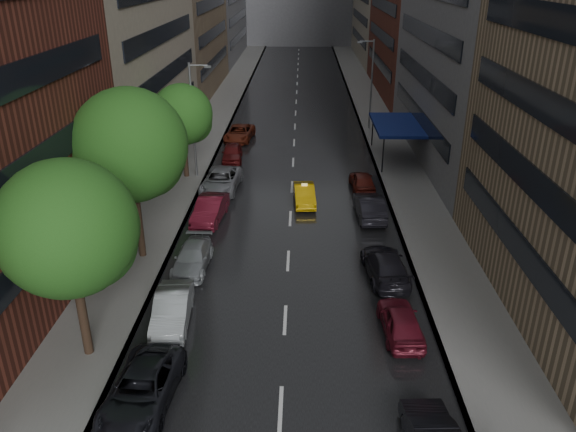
# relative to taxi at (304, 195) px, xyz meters

# --- Properties ---
(road) EXTENTS (14.00, 140.00, 0.01)m
(road) POSITION_rel_taxi_xyz_m (-0.96, 25.26, -0.67)
(road) COLOR black
(road) RESTS_ON ground
(sidewalk_left) EXTENTS (4.00, 140.00, 0.15)m
(sidewalk_left) POSITION_rel_taxi_xyz_m (-9.96, 25.26, -0.60)
(sidewalk_left) COLOR gray
(sidewalk_left) RESTS_ON ground
(sidewalk_right) EXTENTS (4.00, 140.00, 0.15)m
(sidewalk_right) POSITION_rel_taxi_xyz_m (8.04, 25.26, -0.60)
(sidewalk_right) COLOR gray
(sidewalk_right) RESTS_ON ground
(tree_near) EXTENTS (5.68, 5.68, 9.05)m
(tree_near) POSITION_rel_taxi_xyz_m (-9.56, -17.63, 5.51)
(tree_near) COLOR #382619
(tree_near) RESTS_ON ground
(tree_mid) EXTENTS (6.29, 6.29, 10.03)m
(tree_mid) POSITION_rel_taxi_xyz_m (-9.56, -8.51, 6.19)
(tree_mid) COLOR #382619
(tree_mid) RESTS_ON ground
(tree_far) EXTENTS (4.78, 4.78, 7.61)m
(tree_far) POSITION_rel_taxi_xyz_m (-9.56, 5.15, 4.52)
(tree_far) COLOR #382619
(tree_far) RESTS_ON ground
(taxi) EXTENTS (1.72, 4.22, 1.36)m
(taxi) POSITION_rel_taxi_xyz_m (0.00, 0.00, 0.00)
(taxi) COLOR #DAA40B
(taxi) RESTS_ON ground
(parked_cars_left) EXTENTS (2.98, 42.00, 1.58)m
(parked_cars_left) POSITION_rel_taxi_xyz_m (-6.36, -2.24, 0.06)
(parked_cars_left) COLOR black
(parked_cars_left) RESTS_ON ground
(parked_cars_right) EXTENTS (2.50, 30.35, 1.59)m
(parked_cars_right) POSITION_rel_taxi_xyz_m (4.44, -9.62, 0.07)
(parked_cars_right) COLOR black
(parked_cars_right) RESTS_ON ground
(street_lamp_left) EXTENTS (1.74, 0.22, 9.00)m
(street_lamp_left) POSITION_rel_taxi_xyz_m (-8.68, 5.26, 4.21)
(street_lamp_left) COLOR gray
(street_lamp_left) RESTS_ON sidewalk_left
(street_lamp_right) EXTENTS (1.74, 0.22, 9.00)m
(street_lamp_right) POSITION_rel_taxi_xyz_m (6.76, 20.26, 4.21)
(street_lamp_right) COLOR gray
(street_lamp_right) RESTS_ON sidewalk_right
(awning) EXTENTS (4.00, 8.00, 3.12)m
(awning) POSITION_rel_taxi_xyz_m (8.02, 10.26, 2.45)
(awning) COLOR navy
(awning) RESTS_ON sidewalk_right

